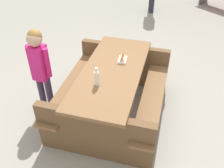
{
  "coord_description": "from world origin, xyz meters",
  "views": [
    {
      "loc": [
        -2.45,
        -1.12,
        2.61
      ],
      "look_at": [
        0.0,
        0.0,
        0.52
      ],
      "focal_mm": 40.39,
      "sensor_mm": 36.0,
      "label": 1
    }
  ],
  "objects_px": {
    "picnic_table": "(112,89)",
    "soda_bottle": "(97,77)",
    "child_in_coat": "(39,63)",
    "hotdog_tray": "(123,59)"
  },
  "relations": [
    {
      "from": "picnic_table",
      "to": "soda_bottle",
      "type": "distance_m",
      "value": 0.54
    },
    {
      "from": "soda_bottle",
      "to": "child_in_coat",
      "type": "relative_size",
      "value": 0.19
    },
    {
      "from": "soda_bottle",
      "to": "child_in_coat",
      "type": "bearing_deg",
      "value": 89.11
    },
    {
      "from": "picnic_table",
      "to": "hotdog_tray",
      "type": "xyz_separation_m",
      "value": [
        0.27,
        -0.03,
        0.34
      ]
    },
    {
      "from": "picnic_table",
      "to": "hotdog_tray",
      "type": "bearing_deg",
      "value": -7.16
    },
    {
      "from": "hotdog_tray",
      "to": "child_in_coat",
      "type": "relative_size",
      "value": 0.16
    },
    {
      "from": "child_in_coat",
      "to": "hotdog_tray",
      "type": "bearing_deg",
      "value": -56.64
    },
    {
      "from": "picnic_table",
      "to": "hotdog_tray",
      "type": "distance_m",
      "value": 0.43
    },
    {
      "from": "soda_bottle",
      "to": "hotdog_tray",
      "type": "height_order",
      "value": "soda_bottle"
    },
    {
      "from": "hotdog_tray",
      "to": "child_in_coat",
      "type": "height_order",
      "value": "child_in_coat"
    }
  ]
}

